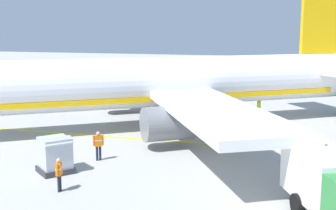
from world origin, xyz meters
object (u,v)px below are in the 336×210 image
object	(u,v)px
cargo_container_near	(55,155)
crew_supervisor	(98,143)
airliner_foreground	(146,84)
crew_loader_left	(259,107)
crew_marshaller	(59,172)
service_truck_pushback	(334,186)

from	to	relation	value
cargo_container_near	crew_supervisor	world-z (taller)	cargo_container_near
airliner_foreground	crew_loader_left	size ratio (longest dim) A/B	19.95
airliner_foreground	crew_loader_left	world-z (taller)	airliner_foreground
cargo_container_near	crew_loader_left	distance (m)	19.51
crew_loader_left	crew_supervisor	size ratio (longest dim) A/B	1.04
cargo_container_near	crew_marshaller	size ratio (longest dim) A/B	1.46
service_truck_pushback	cargo_container_near	distance (m)	14.00
crew_loader_left	cargo_container_near	bearing A→B (deg)	152.79
airliner_foreground	crew_supervisor	bearing A→B (deg)	-177.83
airliner_foreground	crew_supervisor	world-z (taller)	airliner_foreground
airliner_foreground	crew_loader_left	bearing A→B (deg)	-55.58
crew_loader_left	service_truck_pushback	bearing A→B (deg)	-166.11
crew_loader_left	crew_supervisor	bearing A→B (deg)	152.29
airliner_foreground	cargo_container_near	world-z (taller)	airliner_foreground
crew_loader_left	crew_supervisor	world-z (taller)	crew_loader_left
service_truck_pushback	crew_supervisor	world-z (taller)	service_truck_pushback
cargo_container_near	crew_marshaller	world-z (taller)	cargo_container_near
service_truck_pushback	cargo_container_near	bearing A→B (deg)	80.32
crew_supervisor	service_truck_pushback	bearing A→B (deg)	-111.90
airliner_foreground	cargo_container_near	size ratio (longest dim) A/B	15.16
crew_loader_left	crew_marshaller	bearing A→B (deg)	159.86
service_truck_pushback	crew_marshaller	distance (m)	12.15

